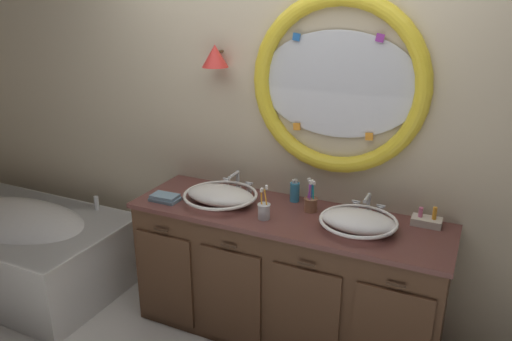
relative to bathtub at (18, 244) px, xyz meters
name	(u,v)px	position (x,y,z in m)	size (l,w,h in m)	color
back_wall_assembly	(292,124)	(1.97, 0.62, 1.00)	(6.40, 0.26, 2.60)	beige
vanity_counter	(285,275)	(2.07, 0.30, 0.11)	(1.95, 0.62, 0.86)	brown
bathtub	(18,244)	(0.00, 0.00, 0.00)	(1.65, 0.96, 0.64)	white
sink_basin_left	(220,195)	(1.63, 0.27, 0.59)	(0.48, 0.48, 0.10)	white
sink_basin_right	(358,221)	(2.51, 0.27, 0.59)	(0.44, 0.44, 0.10)	white
faucet_set_left	(237,182)	(1.63, 0.50, 0.59)	(0.22, 0.15, 0.14)	silver
faucet_set_right	(368,206)	(2.51, 0.50, 0.59)	(0.20, 0.14, 0.13)	silver
toothbrush_holder_left	(264,210)	(1.97, 0.18, 0.59)	(0.08, 0.08, 0.21)	silver
toothbrush_holder_right	(311,203)	(2.19, 0.40, 0.59)	(0.09, 0.09, 0.21)	#996647
soap_dispenser	(295,191)	(2.04, 0.50, 0.60)	(0.06, 0.07, 0.15)	#388EBC
folded_hand_towel	(165,198)	(1.29, 0.15, 0.55)	(0.19, 0.12, 0.04)	#7593A8
toiletry_basket	(427,221)	(2.85, 0.50, 0.56)	(0.17, 0.10, 0.12)	beige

